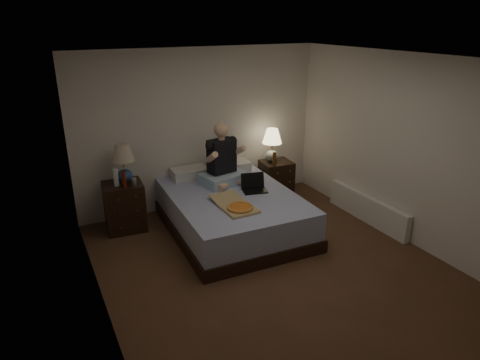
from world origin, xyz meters
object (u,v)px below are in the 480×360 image
soda_can (134,182)px  beer_bottle_right (274,159)px  water_bottle (116,177)px  person (224,154)px  bed (232,212)px  beer_bottle_left (124,179)px  laptop (255,184)px  nightstand_left (124,206)px  radiator (367,209)px  pizza_box (240,208)px  nightstand_right (276,179)px  lamp_left (124,163)px  lamp_right (272,145)px

soda_can → beer_bottle_right: beer_bottle_right is taller
water_bottle → person: person is taller
bed → person: bearing=82.4°
water_bottle → beer_bottle_left: (0.09, -0.10, -0.01)m
beer_bottle_left → person: size_ratio=0.25×
beer_bottle_right → water_bottle: bearing=178.2°
soda_can → water_bottle: bearing=162.0°
water_bottle → beer_bottle_left: water_bottle is taller
water_bottle → laptop: water_bottle is taller
beer_bottle_left → beer_bottle_right: bearing=0.5°
soda_can → nightstand_left: bearing=139.1°
beer_bottle_left → radiator: size_ratio=0.14×
beer_bottle_right → pizza_box: (-1.22, -1.15, -0.16)m
beer_bottle_right → pizza_box: size_ratio=0.30×
nightstand_left → laptop: size_ratio=2.07×
bed → water_bottle: (-1.45, 0.67, 0.55)m
bed → person: size_ratio=2.39×
beer_bottle_right → nightstand_left: bearing=176.9°
nightstand_left → person: size_ratio=0.76×
nightstand_left → beer_bottle_right: size_ratio=3.07×
nightstand_right → lamp_left: (-2.51, 0.03, 0.67)m
nightstand_right → radiator: 1.60m
bed → nightstand_right: size_ratio=3.48×
nightstand_right → lamp_right: 0.61m
nightstand_left → beer_bottle_right: beer_bottle_right is taller
beer_bottle_left → radiator: 3.59m
laptop → radiator: size_ratio=0.21×
water_bottle → lamp_left: bearing=35.6°
beer_bottle_left → radiator: bearing=-20.8°
lamp_right → water_bottle: (-2.58, -0.12, -0.09)m
lamp_right → pizza_box: lamp_right is taller
beer_bottle_left → lamp_right: bearing=5.0°
lamp_right → soda_can: lamp_right is taller
laptop → beer_bottle_right: bearing=55.0°
nightstand_left → beer_bottle_right: bearing=1.3°
beer_bottle_left → beer_bottle_right: size_ratio=1.00×
nightstand_right → pizza_box: (-1.35, -1.30, 0.28)m
lamp_left → laptop: 1.87m
laptop → pizza_box: (-0.49, -0.50, -0.08)m
laptop → pizza_box: laptop is taller
lamp_right → radiator: bearing=-61.2°
beer_bottle_right → laptop: (-0.73, -0.66, -0.08)m
person → pizza_box: size_ratio=1.22×
person → laptop: person is taller
lamp_right → beer_bottle_left: 2.50m
soda_can → radiator: (3.16, -1.28, -0.56)m
beer_bottle_left → lamp_left: bearing=74.8°
beer_bottle_right → radiator: beer_bottle_right is taller
lamp_left → nightstand_left: bearing=-139.8°
laptop → radiator: bearing=-8.1°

